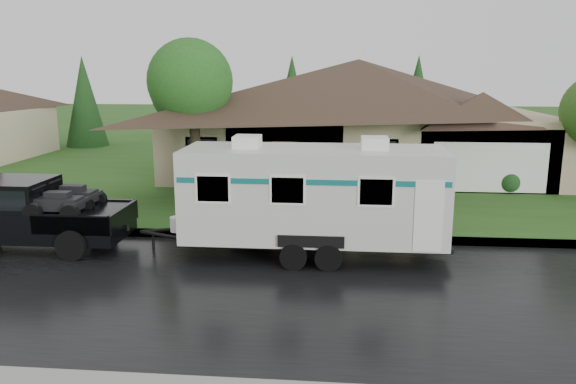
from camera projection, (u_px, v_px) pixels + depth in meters
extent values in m
plane|color=#274F18|center=(296.00, 263.00, 15.55)|extent=(140.00, 140.00, 0.00)
cube|color=black|center=(290.00, 291.00, 13.60)|extent=(140.00, 8.00, 0.01)
cube|color=gray|center=(302.00, 237.00, 17.72)|extent=(140.00, 0.50, 0.15)
cube|color=#274F18|center=(318.00, 168.00, 30.12)|extent=(140.00, 26.00, 0.15)
cube|color=tan|center=(357.00, 141.00, 28.63)|extent=(18.00, 10.00, 3.00)
pyramid|color=#34271C|center=(359.00, 59.00, 27.75)|extent=(19.44, 10.80, 2.60)
cube|color=tan|center=(479.00, 155.00, 25.26)|extent=(5.76, 4.00, 2.70)
cylinder|color=#382B1E|center=(196.00, 162.00, 22.98)|extent=(0.43, 0.43, 2.80)
sphere|color=#2B6B22|center=(193.00, 86.00, 22.32)|extent=(3.87, 3.87, 3.87)
sphere|color=#143814|center=(216.00, 176.00, 24.84)|extent=(1.00, 1.00, 1.00)
sphere|color=#143814|center=(287.00, 177.00, 24.56)|extent=(1.00, 1.00, 1.00)
sphere|color=#143814|center=(359.00, 178.00, 24.28)|extent=(1.00, 1.00, 1.00)
sphere|color=#143814|center=(433.00, 179.00, 23.99)|extent=(1.00, 1.00, 1.00)
sphere|color=#143814|center=(509.00, 181.00, 23.71)|extent=(1.00, 1.00, 1.00)
cube|color=black|center=(23.00, 221.00, 16.81)|extent=(6.23, 2.08, 0.89)
cube|color=black|center=(7.00, 195.00, 16.68)|extent=(2.49, 1.95, 0.93)
cube|color=black|center=(7.00, 193.00, 16.66)|extent=(2.28, 1.99, 0.57)
cube|color=black|center=(86.00, 216.00, 16.59)|extent=(2.28, 1.97, 0.06)
cylinder|color=black|center=(72.00, 245.00, 15.72)|extent=(0.87, 0.33, 0.87)
cylinder|color=black|center=(102.00, 225.00, 17.70)|extent=(0.87, 0.33, 0.87)
cube|color=silver|center=(314.00, 193.00, 15.81)|extent=(7.27, 2.49, 2.54)
cube|color=black|center=(313.00, 242.00, 16.12)|extent=(7.69, 1.25, 0.15)
cube|color=#0D6161|center=(314.00, 174.00, 15.69)|extent=(7.12, 2.51, 0.15)
cube|color=white|center=(247.00, 142.00, 15.67)|extent=(0.73, 0.83, 0.33)
cube|color=white|center=(375.00, 143.00, 15.35)|extent=(0.73, 0.83, 0.33)
cylinder|color=black|center=(293.00, 257.00, 14.98)|extent=(0.73, 0.25, 0.73)
cylinder|color=black|center=(300.00, 231.00, 17.36)|extent=(0.73, 0.25, 0.73)
cylinder|color=black|center=(328.00, 258.00, 14.89)|extent=(0.73, 0.25, 0.73)
cylinder|color=black|center=(330.00, 232.00, 17.28)|extent=(0.73, 0.25, 0.73)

